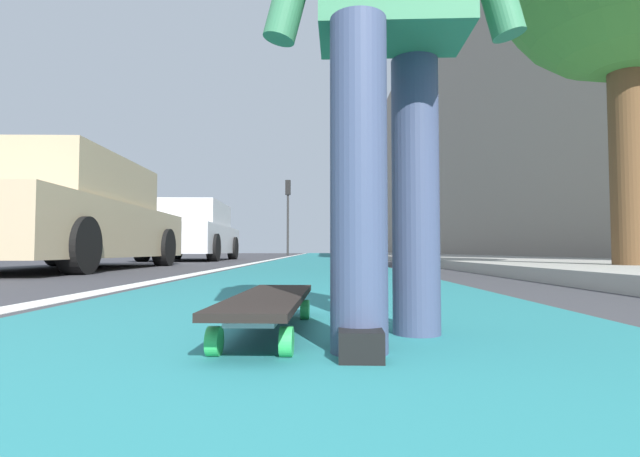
% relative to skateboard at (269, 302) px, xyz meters
% --- Properties ---
extents(ground_plane, '(80.00, 80.00, 0.00)m').
position_rel_skateboard_xyz_m(ground_plane, '(9.09, -0.08, -0.09)').
color(ground_plane, '#38383D').
extents(bike_lane_paint, '(56.00, 2.18, 0.00)m').
position_rel_skateboard_xyz_m(bike_lane_paint, '(23.09, -0.08, -0.09)').
color(bike_lane_paint, '#237075').
rests_on(bike_lane_paint, ground).
extents(lane_stripe_white, '(52.00, 0.16, 0.01)m').
position_rel_skateboard_xyz_m(lane_stripe_white, '(19.09, 1.16, -0.09)').
color(lane_stripe_white, silver).
rests_on(lane_stripe_white, ground).
extents(sidewalk_curb, '(52.00, 3.20, 0.11)m').
position_rel_skateboard_xyz_m(sidewalk_curb, '(17.09, -3.46, -0.04)').
color(sidewalk_curb, '#9E9B93').
rests_on(sidewalk_curb, ground).
extents(building_facade, '(40.00, 1.20, 12.63)m').
position_rel_skateboard_xyz_m(building_facade, '(21.09, -6.27, 6.22)').
color(building_facade, gray).
rests_on(building_facade, ground).
extents(skateboard, '(0.85, 0.23, 0.11)m').
position_rel_skateboard_xyz_m(skateboard, '(0.00, 0.00, 0.00)').
color(skateboard, green).
rests_on(skateboard, ground).
extents(parked_car_near, '(4.60, 1.99, 1.46)m').
position_rel_skateboard_xyz_m(parked_car_near, '(4.84, 3.22, 0.60)').
color(parked_car_near, tan).
rests_on(parked_car_near, ground).
extents(parked_car_mid, '(4.42, 1.91, 1.48)m').
position_rel_skateboard_xyz_m(parked_car_mid, '(10.76, 3.13, 0.62)').
color(parked_car_mid, silver).
rests_on(parked_car_mid, ground).
extents(traffic_light, '(0.33, 0.28, 4.09)m').
position_rel_skateboard_xyz_m(traffic_light, '(24.07, 1.56, 2.74)').
color(traffic_light, '#2D2D2D').
rests_on(traffic_light, ground).
extents(pedestrian_distant, '(0.43, 0.66, 1.52)m').
position_rel_skateboard_xyz_m(pedestrian_distant, '(13.65, -2.87, 0.78)').
color(pedestrian_distant, '#384260').
rests_on(pedestrian_distant, ground).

